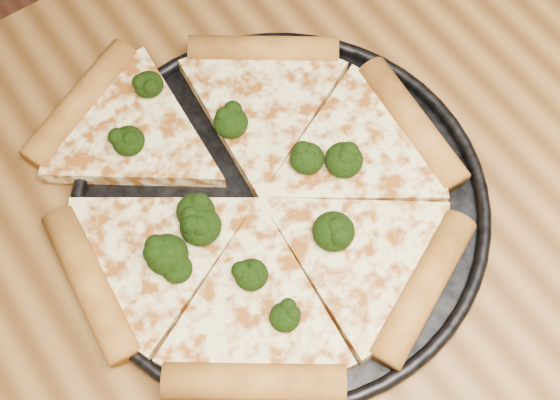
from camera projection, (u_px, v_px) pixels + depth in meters
dining_table at (388, 339)px, 0.72m from camera, size 1.20×0.90×0.75m
pizza_pan at (280, 204)px, 0.67m from camera, size 0.36×0.36×0.02m
pizza at (254, 196)px, 0.66m from camera, size 0.35×0.39×0.03m
broccoli_florets at (235, 201)px, 0.65m from camera, size 0.20×0.27×0.03m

